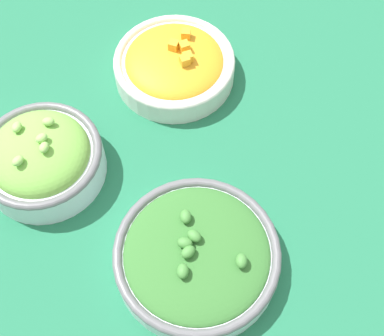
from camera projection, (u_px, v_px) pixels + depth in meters
The scene contains 4 objects.
ground_plane at pixel (192, 179), 0.73m from camera, with size 3.00×3.00×0.00m, color #23704C.
bowl_broccoli at pixel (197, 255), 0.66m from camera, with size 0.21×0.21×0.06m.
bowl_squash at pixel (174, 64), 0.80m from camera, with size 0.18×0.18×0.06m.
bowl_lettuce at pixel (41, 158), 0.71m from camera, with size 0.17×0.17×0.09m.
Camera 1 is at (0.20, -0.28, 0.65)m, focal length 50.00 mm.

